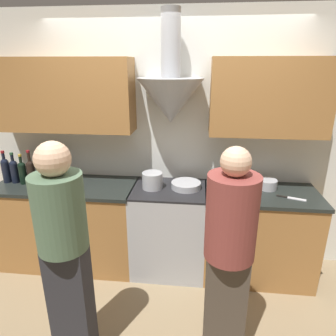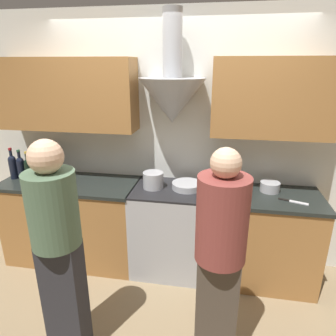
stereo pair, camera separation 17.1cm
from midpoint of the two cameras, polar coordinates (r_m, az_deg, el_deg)
name	(u,v)px [view 2 (the right image)]	position (r m, az deg, el deg)	size (l,w,h in m)	color
ground_plane	(165,285)	(3.20, 0.97, -21.44)	(12.00, 12.00, 0.00)	#847051
wall_back	(168,127)	(3.06, 1.70, 7.76)	(8.40, 0.63, 2.60)	silver
counter_left	(74,220)	(3.47, -16.14, -9.57)	(1.43, 0.62, 0.92)	#9E6B38
counter_right	(259,237)	(3.20, 18.48, -12.43)	(1.09, 0.62, 0.92)	#9E6B38
stove_range	(170,229)	(3.18, 1.90, -11.52)	(0.74, 0.60, 0.92)	#A8AAAF
wine_bottle_0	(13,166)	(3.55, -26.24, 0.38)	(0.08, 0.08, 0.34)	black
wine_bottle_1	(21,167)	(3.50, -24.99, 0.19)	(0.08, 0.08, 0.32)	black
wine_bottle_2	(28,168)	(3.43, -23.78, -0.09)	(0.08, 0.08, 0.31)	black
wine_bottle_3	(36,168)	(3.39, -22.48, 0.05)	(0.08, 0.08, 0.35)	black
wine_bottle_4	(45,168)	(3.34, -20.96, 0.02)	(0.08, 0.08, 0.35)	black
wine_bottle_5	(54,169)	(3.30, -19.46, -0.13)	(0.07, 0.07, 0.33)	black
stock_pot	(153,180)	(2.96, -1.19, -2.33)	(0.20, 0.20, 0.16)	#A8AAAF
mixing_bowl	(187,186)	(2.97, 5.26, -3.37)	(0.29, 0.29, 0.06)	#A8AAAF
orange_fruit	(248,192)	(2.90, 16.56, -4.52)	(0.08, 0.08, 0.08)	orange
saucepan	(270,187)	(3.08, 20.36, -3.38)	(0.19, 0.19, 0.09)	#A8AAAF
chefs_knife	(293,202)	(2.95, 24.33, -5.87)	(0.25, 0.11, 0.01)	silver
person_foreground_left	(58,245)	(2.19, -18.07, -13.86)	(0.33, 0.33, 1.66)	#28282D
person_foreground_right	(220,256)	(2.07, 12.25, -16.11)	(0.33, 0.33, 1.64)	#473D33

